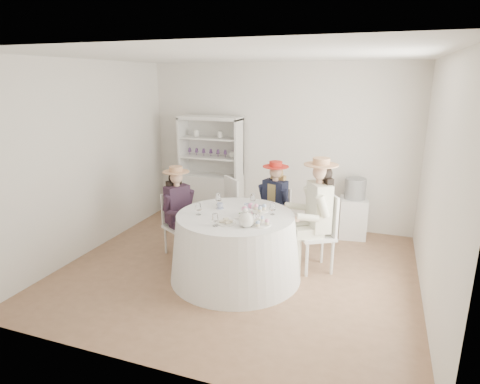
% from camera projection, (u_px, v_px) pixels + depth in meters
% --- Properties ---
extents(ground, '(4.50, 4.50, 0.00)m').
position_uv_depth(ground, '(237.00, 270.00, 5.31)').
color(ground, brown).
rests_on(ground, ground).
extents(ceiling, '(4.50, 4.50, 0.00)m').
position_uv_depth(ceiling, '(237.00, 55.00, 4.56)').
color(ceiling, white).
rests_on(ceiling, wall_back).
extents(wall_back, '(4.50, 0.00, 4.50)m').
position_uv_depth(wall_back, '(278.00, 146.00, 6.75)').
color(wall_back, white).
rests_on(wall_back, ground).
extents(wall_front, '(4.50, 0.00, 4.50)m').
position_uv_depth(wall_front, '(150.00, 225.00, 3.12)').
color(wall_front, white).
rests_on(wall_front, ground).
extents(wall_left, '(0.00, 4.50, 4.50)m').
position_uv_depth(wall_left, '(88.00, 159.00, 5.66)').
color(wall_left, white).
rests_on(wall_left, ground).
extents(wall_right, '(0.00, 4.50, 4.50)m').
position_uv_depth(wall_right, '(438.00, 187.00, 4.21)').
color(wall_right, white).
rests_on(wall_right, ground).
extents(tea_table, '(1.65, 1.65, 0.84)m').
position_uv_depth(tea_table, '(236.00, 246.00, 5.04)').
color(tea_table, white).
rests_on(tea_table, ground).
extents(hutch, '(1.10, 0.45, 1.83)m').
position_uv_depth(hutch, '(212.00, 184.00, 7.09)').
color(hutch, silver).
rests_on(hutch, ground).
extents(side_table, '(0.46, 0.46, 0.64)m').
position_uv_depth(side_table, '(353.00, 218.00, 6.35)').
color(side_table, silver).
rests_on(side_table, ground).
extents(hatbox, '(0.43, 0.43, 0.32)m').
position_uv_depth(hatbox, '(355.00, 189.00, 6.21)').
color(hatbox, black).
rests_on(hatbox, side_table).
extents(guest_left, '(0.55, 0.50, 1.29)m').
position_uv_depth(guest_left, '(178.00, 206.00, 5.60)').
color(guest_left, silver).
rests_on(guest_left, ground).
extents(guest_mid, '(0.50, 0.54, 1.31)m').
position_uv_depth(guest_mid, '(274.00, 200.00, 5.81)').
color(guest_mid, silver).
rests_on(guest_mid, ground).
extents(guest_right, '(0.64, 0.59, 1.50)m').
position_uv_depth(guest_right, '(317.00, 209.00, 5.10)').
color(guest_right, silver).
rests_on(guest_right, ground).
extents(spare_chair, '(0.62, 0.62, 1.06)m').
position_uv_depth(spare_chair, '(239.00, 209.00, 5.96)').
color(spare_chair, silver).
rests_on(spare_chair, ground).
extents(teacup_a, '(0.09, 0.09, 0.07)m').
position_uv_depth(teacup_a, '(220.00, 206.00, 5.14)').
color(teacup_a, white).
rests_on(teacup_a, tea_table).
extents(teacup_b, '(0.09, 0.09, 0.06)m').
position_uv_depth(teacup_b, '(247.00, 206.00, 5.13)').
color(teacup_b, white).
rests_on(teacup_b, tea_table).
extents(teacup_c, '(0.10, 0.10, 0.07)m').
position_uv_depth(teacup_c, '(259.00, 209.00, 5.00)').
color(teacup_c, white).
rests_on(teacup_c, tea_table).
extents(flower_bowl, '(0.27, 0.27, 0.05)m').
position_uv_depth(flower_bowl, '(248.00, 217.00, 4.75)').
color(flower_bowl, white).
rests_on(flower_bowl, tea_table).
extents(flower_arrangement, '(0.19, 0.19, 0.07)m').
position_uv_depth(flower_arrangement, '(250.00, 209.00, 4.82)').
color(flower_arrangement, pink).
rests_on(flower_arrangement, tea_table).
extents(table_teapot, '(0.25, 0.18, 0.19)m').
position_uv_depth(table_teapot, '(247.00, 220.00, 4.51)').
color(table_teapot, white).
rests_on(table_teapot, tea_table).
extents(sandwich_plate, '(0.23, 0.23, 0.05)m').
position_uv_depth(sandwich_plate, '(226.00, 222.00, 4.62)').
color(sandwich_plate, white).
rests_on(sandwich_plate, tea_table).
extents(cupcake_stand, '(0.25, 0.25, 0.24)m').
position_uv_depth(cupcake_stand, '(260.00, 218.00, 4.55)').
color(cupcake_stand, white).
rests_on(cupcake_stand, tea_table).
extents(stemware_set, '(0.93, 0.97, 0.15)m').
position_uv_depth(stemware_set, '(235.00, 209.00, 4.90)').
color(stemware_set, white).
rests_on(stemware_set, tea_table).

